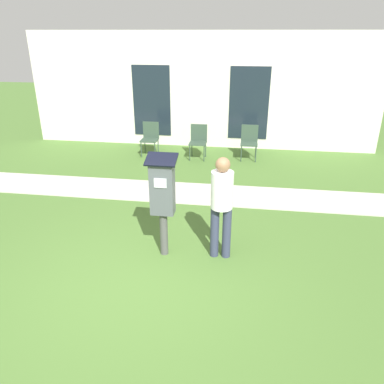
{
  "coord_description": "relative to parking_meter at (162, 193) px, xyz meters",
  "views": [
    {
      "loc": [
        1.39,
        -4.02,
        3.17
      ],
      "look_at": [
        0.66,
        0.85,
        1.05
      ],
      "focal_mm": 35.0,
      "sensor_mm": 36.0,
      "label": 1
    }
  ],
  "objects": [
    {
      "name": "ground_plane",
      "position": [
        -0.23,
        -0.82,
        -1.02
      ],
      "size": [
        40.0,
        40.0,
        0.0
      ],
      "primitive_type": "plane",
      "color": "#476B2D"
    },
    {
      "name": "sidewalk",
      "position": [
        -0.23,
        2.35,
        -1.01
      ],
      "size": [
        12.0,
        1.1,
        0.02
      ],
      "color": "#B7B2A8",
      "rests_on": "ground"
    },
    {
      "name": "building_facade",
      "position": [
        -0.23,
        6.02,
        0.58
      ],
      "size": [
        10.0,
        0.26,
        3.2
      ],
      "color": "silver",
      "rests_on": "ground"
    },
    {
      "name": "parking_meter",
      "position": [
        0.0,
        0.0,
        0.0
      ],
      "size": [
        0.44,
        0.31,
        1.59
      ],
      "color": "#4C4C4C",
      "rests_on": "ground"
    },
    {
      "name": "person_standing",
      "position": [
        0.86,
        0.06,
        -0.09
      ],
      "size": [
        0.32,
        0.32,
        1.58
      ],
      "rotation": [
        0.0,
        0.0,
        0.13
      ],
      "color": "#333851",
      "rests_on": "ground"
    },
    {
      "name": "outdoor_chair_left",
      "position": [
        -1.46,
        4.89,
        -0.49
      ],
      "size": [
        0.44,
        0.44,
        0.9
      ],
      "rotation": [
        0.0,
        0.0,
        -0.27
      ],
      "color": "#334738",
      "rests_on": "ground"
    },
    {
      "name": "outdoor_chair_middle",
      "position": [
        -0.11,
        4.79,
        -0.49
      ],
      "size": [
        0.44,
        0.44,
        0.9
      ],
      "rotation": [
        0.0,
        0.0,
        0.3
      ],
      "color": "#334738",
      "rests_on": "ground"
    },
    {
      "name": "outdoor_chair_right",
      "position": [
        1.23,
        4.93,
        -0.49
      ],
      "size": [
        0.44,
        0.44,
        0.9
      ],
      "rotation": [
        0.0,
        0.0,
        -0.16
      ],
      "color": "#334738",
      "rests_on": "ground"
    }
  ]
}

